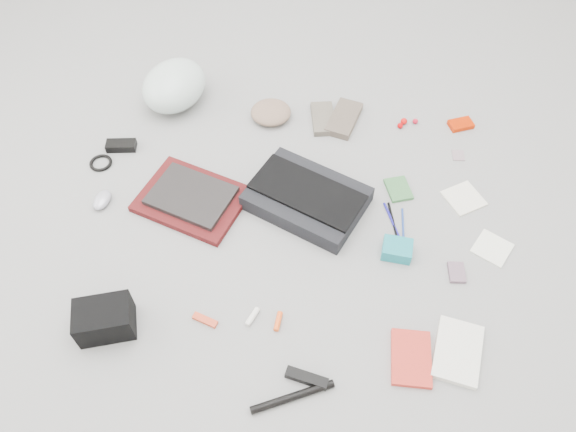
# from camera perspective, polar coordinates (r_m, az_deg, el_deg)

# --- Properties ---
(ground_plane) EXTENTS (4.00, 4.00, 0.00)m
(ground_plane) POSITION_cam_1_polar(r_m,az_deg,el_deg) (2.06, 0.00, -0.82)
(ground_plane) COLOR gray
(messenger_bag) EXTENTS (0.50, 0.44, 0.07)m
(messenger_bag) POSITION_cam_1_polar(r_m,az_deg,el_deg) (2.09, 1.93, 1.80)
(messenger_bag) COLOR black
(messenger_bag) RESTS_ON ground_plane
(bag_flap) EXTENTS (0.45, 0.34, 0.01)m
(bag_flap) POSITION_cam_1_polar(r_m,az_deg,el_deg) (2.06, 1.96, 2.49)
(bag_flap) COLOR black
(bag_flap) RESTS_ON messenger_bag
(laptop_sleeve) EXTENTS (0.45, 0.39, 0.03)m
(laptop_sleeve) POSITION_cam_1_polar(r_m,az_deg,el_deg) (2.15, -9.73, 1.68)
(laptop_sleeve) COLOR #4D1011
(laptop_sleeve) RESTS_ON ground_plane
(laptop) EXTENTS (0.35, 0.30, 0.02)m
(laptop) POSITION_cam_1_polar(r_m,az_deg,el_deg) (2.13, -9.81, 2.06)
(laptop) COLOR black
(laptop) RESTS_ON laptop_sleeve
(bike_helmet) EXTENTS (0.35, 0.38, 0.18)m
(bike_helmet) POSITION_cam_1_polar(r_m,az_deg,el_deg) (2.49, -11.49, 12.86)
(bike_helmet) COLOR silver
(bike_helmet) RESTS_ON ground_plane
(beanie) EXTENTS (0.19, 0.18, 0.06)m
(beanie) POSITION_cam_1_polar(r_m,az_deg,el_deg) (2.41, -1.76, 10.49)
(beanie) COLOR #846856
(beanie) RESTS_ON ground_plane
(mitten_left) EXTENTS (0.12, 0.20, 0.03)m
(mitten_left) POSITION_cam_1_polar(r_m,az_deg,el_deg) (2.41, 3.58, 9.84)
(mitten_left) COLOR #615A4E
(mitten_left) RESTS_ON ground_plane
(mitten_right) EXTENTS (0.16, 0.23, 0.03)m
(mitten_right) POSITION_cam_1_polar(r_m,az_deg,el_deg) (2.42, 5.70, 9.82)
(mitten_right) COLOR brown
(mitten_right) RESTS_ON ground_plane
(power_brick) EXTENTS (0.12, 0.07, 0.03)m
(power_brick) POSITION_cam_1_polar(r_m,az_deg,el_deg) (2.39, -16.58, 6.87)
(power_brick) COLOR black
(power_brick) RESTS_ON ground_plane
(cable_coil) EXTENTS (0.10, 0.10, 0.01)m
(cable_coil) POSITION_cam_1_polar(r_m,az_deg,el_deg) (2.36, -18.48, 5.14)
(cable_coil) COLOR black
(cable_coil) RESTS_ON ground_plane
(mouse) EXTENTS (0.07, 0.10, 0.04)m
(mouse) POSITION_cam_1_polar(r_m,az_deg,el_deg) (2.22, -18.38, 1.57)
(mouse) COLOR #9D9CAE
(mouse) RESTS_ON ground_plane
(camera_bag) EXTENTS (0.20, 0.17, 0.11)m
(camera_bag) POSITION_cam_1_polar(r_m,az_deg,el_deg) (1.89, -18.14, -9.95)
(camera_bag) COLOR black
(camera_bag) RESTS_ON ground_plane
(multitool) EXTENTS (0.09, 0.05, 0.01)m
(multitool) POSITION_cam_1_polar(r_m,az_deg,el_deg) (1.88, -8.43, -10.41)
(multitool) COLOR #C23C20
(multitool) RESTS_ON ground_plane
(toiletry_tube_white) EXTENTS (0.04, 0.07, 0.02)m
(toiletry_tube_white) POSITION_cam_1_polar(r_m,az_deg,el_deg) (1.86, -3.64, -10.17)
(toiletry_tube_white) COLOR silver
(toiletry_tube_white) RESTS_ON ground_plane
(toiletry_tube_orange) EXTENTS (0.02, 0.07, 0.02)m
(toiletry_tube_orange) POSITION_cam_1_polar(r_m,az_deg,el_deg) (1.85, -1.01, -10.64)
(toiletry_tube_orange) COLOR #F05218
(toiletry_tube_orange) RESTS_ON ground_plane
(u_lock) EXTENTS (0.14, 0.06, 0.03)m
(u_lock) POSITION_cam_1_polar(r_m,az_deg,el_deg) (1.77, 1.91, -16.13)
(u_lock) COLOR black
(u_lock) RESTS_ON ground_plane
(bike_pump) EXTENTS (0.25, 0.13, 0.02)m
(bike_pump) POSITION_cam_1_polar(r_m,az_deg,el_deg) (1.76, 0.47, -17.89)
(bike_pump) COLOR black
(bike_pump) RESTS_ON ground_plane
(book_red) EXTENTS (0.12, 0.18, 0.02)m
(book_red) POSITION_cam_1_polar(r_m,az_deg,el_deg) (1.84, 12.40, -13.91)
(book_red) COLOR red
(book_red) RESTS_ON ground_plane
(book_white) EXTENTS (0.18, 0.23, 0.02)m
(book_white) POSITION_cam_1_polar(r_m,az_deg,el_deg) (1.88, 16.86, -13.05)
(book_white) COLOR silver
(book_white) RESTS_ON ground_plane
(notepad) EXTENTS (0.12, 0.13, 0.01)m
(notepad) POSITION_cam_1_polar(r_m,az_deg,el_deg) (2.20, 11.15, 2.69)
(notepad) COLOR #346638
(notepad) RESTS_ON ground_plane
(pen_blue) EXTENTS (0.06, 0.15, 0.01)m
(pen_blue) POSITION_cam_1_polar(r_m,az_deg,el_deg) (2.10, 10.47, -0.38)
(pen_blue) COLOR #1A168E
(pen_blue) RESTS_ON ground_plane
(pen_black) EXTENTS (0.04, 0.16, 0.01)m
(pen_black) POSITION_cam_1_polar(r_m,az_deg,el_deg) (2.10, 10.59, -0.40)
(pen_black) COLOR black
(pen_black) RESTS_ON ground_plane
(pen_navy) EXTENTS (0.01, 0.14, 0.01)m
(pen_navy) POSITION_cam_1_polar(r_m,az_deg,el_deg) (2.10, 11.59, -0.77)
(pen_navy) COLOR navy
(pen_navy) RESTS_ON ground_plane
(accordion_wallet) EXTENTS (0.11, 0.09, 0.05)m
(accordion_wallet) POSITION_cam_1_polar(r_m,az_deg,el_deg) (2.01, 11.02, -3.37)
(accordion_wallet) COLOR teal
(accordion_wallet) RESTS_ON ground_plane
(card_deck) EXTENTS (0.06, 0.08, 0.01)m
(card_deck) POSITION_cam_1_polar(r_m,az_deg,el_deg) (2.03, 16.75, -5.51)
(card_deck) COLOR slate
(card_deck) RESTS_ON ground_plane
(napkin_top) EXTENTS (0.18, 0.18, 0.01)m
(napkin_top) POSITION_cam_1_polar(r_m,az_deg,el_deg) (2.23, 17.42, 1.73)
(napkin_top) COLOR silver
(napkin_top) RESTS_ON ground_plane
(napkin_bottom) EXTENTS (0.16, 0.16, 0.01)m
(napkin_bottom) POSITION_cam_1_polar(r_m,az_deg,el_deg) (2.13, 20.03, -3.09)
(napkin_bottom) COLOR silver
(napkin_bottom) RESTS_ON ground_plane
(lollipop_a) EXTENTS (0.02, 0.02, 0.02)m
(lollipop_a) POSITION_cam_1_polar(r_m,az_deg,el_deg) (2.43, 11.33, 8.99)
(lollipop_a) COLOR #BF0004
(lollipop_a) RESTS_ON ground_plane
(lollipop_b) EXTENTS (0.03, 0.03, 0.03)m
(lollipop_b) POSITION_cam_1_polar(r_m,az_deg,el_deg) (2.44, 11.69, 9.41)
(lollipop_b) COLOR red
(lollipop_b) RESTS_ON ground_plane
(lollipop_c) EXTENTS (0.03, 0.03, 0.02)m
(lollipop_c) POSITION_cam_1_polar(r_m,az_deg,el_deg) (2.46, 12.81, 9.37)
(lollipop_c) COLOR #B40F26
(lollipop_c) RESTS_ON ground_plane
(altoids_tin) EXTENTS (0.11, 0.09, 0.02)m
(altoids_tin) POSITION_cam_1_polar(r_m,az_deg,el_deg) (2.50, 17.15, 8.89)
(altoids_tin) COLOR #BD2300
(altoids_tin) RESTS_ON ground_plane
(stamp_sheet) EXTENTS (0.05, 0.06, 0.00)m
(stamp_sheet) POSITION_cam_1_polar(r_m,az_deg,el_deg) (2.38, 16.91, 5.92)
(stamp_sheet) COLOR gray
(stamp_sheet) RESTS_ON ground_plane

